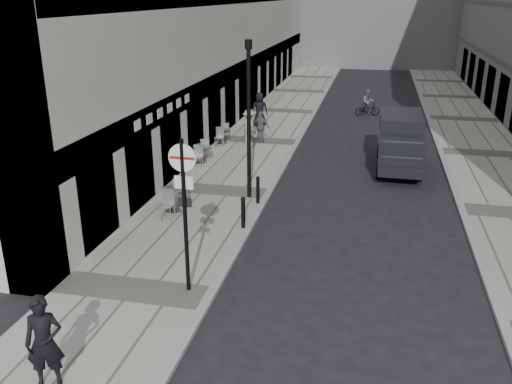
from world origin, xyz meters
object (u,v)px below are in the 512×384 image
sign_post (184,197)px  panel_van (400,139)px  lamppost (249,113)px  walking_man (44,342)px  cyclist (367,106)px

sign_post → panel_van: (5.52, 12.12, -1.37)m
lamppost → walking_man: bearing=-97.5°
walking_man → sign_post: (1.43, 3.99, 1.57)m
sign_post → walking_man: bearing=-108.7°
walking_man → lamppost: 11.17m
sign_post → cyclist: bearing=81.3°
lamppost → panel_van: 7.87m
walking_man → panel_van: size_ratio=0.40×
panel_van → lamppost: bearing=-136.2°
sign_post → cyclist: (3.90, 22.80, -2.02)m
walking_man → lamppost: bearing=61.7°
walking_man → sign_post: bearing=49.5°
sign_post → cyclist: sign_post is taller
panel_van → cyclist: panel_van is taller
panel_van → cyclist: bearing=98.8°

